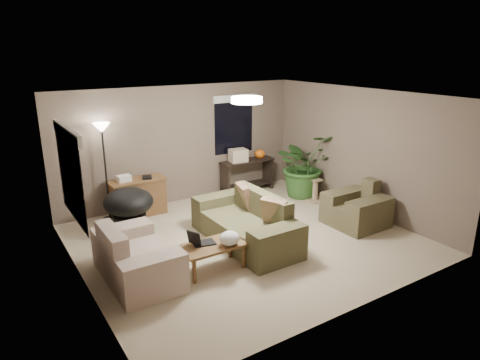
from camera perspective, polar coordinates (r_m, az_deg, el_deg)
room_shell at (r=7.17m, az=0.86°, el=1.13°), size 5.50×5.50×5.50m
main_sofa at (r=7.43m, az=0.92°, el=-6.11°), size 0.95×2.20×0.85m
throw_pillows at (r=7.43m, az=2.58°, el=-3.17°), size 0.39×1.40×0.47m
loveseat at (r=6.48m, az=-13.82°, el=-10.31°), size 0.90×1.60×0.85m
armchair at (r=8.41m, az=15.27°, el=-3.86°), size 0.95×1.00×0.85m
coffee_table at (r=6.52m, az=-3.63°, el=-9.04°), size 1.00×0.55×0.42m
laptop at (r=6.47m, az=-5.39°, el=-8.08°), size 0.42×0.29×0.24m
plastic_bag at (r=6.42m, az=-1.42°, el=-7.77°), size 0.32×0.29×0.22m
desk at (r=8.80m, az=-13.46°, el=-2.21°), size 1.10×0.50×0.75m
desk_papers at (r=8.62m, az=-14.60°, el=0.24°), size 0.70×0.29×0.12m
console_table at (r=9.97m, az=0.96°, el=0.94°), size 1.30×0.40×0.75m
pumpkin at (r=10.06m, az=2.64°, el=3.51°), size 0.27×0.27×0.20m
cardboard_box at (r=9.72m, az=-0.25°, el=3.30°), size 0.42×0.33×0.29m
papasan_chair at (r=8.09m, az=-14.60°, el=-3.38°), size 1.13×1.13×0.80m
floor_lamp at (r=8.41m, az=-17.84°, el=5.16°), size 0.32×0.32×1.91m
ceiling_fixture at (r=6.93m, az=0.91°, el=10.62°), size 0.50×0.50×0.10m
houseplant at (r=9.74m, az=8.43°, el=1.14°), size 1.31×1.45×1.13m
cat_scratching_post at (r=9.53m, az=9.98°, el=-1.52°), size 0.32×0.32×0.50m
window_left at (r=6.30m, az=-21.90°, el=2.61°), size 0.05×1.56×1.33m
window_back at (r=9.78m, az=-0.82°, el=8.72°), size 1.06×0.05×1.33m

